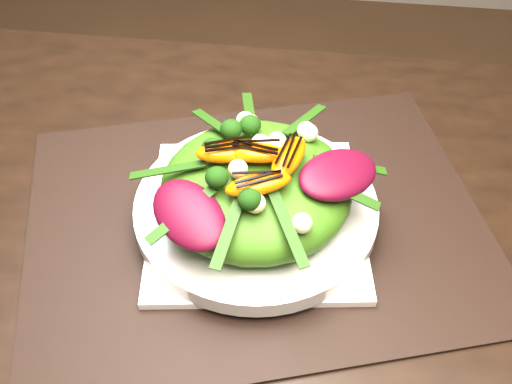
# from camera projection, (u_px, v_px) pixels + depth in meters

# --- Properties ---
(dining_table) EXTENTS (1.60, 0.90, 0.75)m
(dining_table) POSITION_uv_depth(u_px,v_px,m) (198.00, 309.00, 0.61)
(dining_table) COLOR black
(dining_table) RESTS_ON floor
(placemat) EXTENTS (0.58, 0.51, 0.00)m
(placemat) POSITION_uv_depth(u_px,v_px,m) (256.00, 220.00, 0.66)
(placemat) COLOR black
(placemat) RESTS_ON dining_table
(plate_base) EXTENTS (0.26, 0.26, 0.01)m
(plate_base) POSITION_uv_depth(u_px,v_px,m) (256.00, 216.00, 0.66)
(plate_base) COLOR white
(plate_base) RESTS_ON placemat
(salad_bowl) EXTENTS (0.32, 0.32, 0.02)m
(salad_bowl) POSITION_uv_depth(u_px,v_px,m) (256.00, 208.00, 0.64)
(salad_bowl) COLOR silver
(salad_bowl) RESTS_ON plate_base
(lettuce_mound) EXTENTS (0.26, 0.26, 0.07)m
(lettuce_mound) POSITION_uv_depth(u_px,v_px,m) (256.00, 187.00, 0.62)
(lettuce_mound) COLOR #386512
(lettuce_mound) RESTS_ON salad_bowl
(radicchio_leaf) EXTENTS (0.11, 0.10, 0.02)m
(radicchio_leaf) POSITION_uv_depth(u_px,v_px,m) (338.00, 174.00, 0.59)
(radicchio_leaf) COLOR #400617
(radicchio_leaf) RESTS_ON lettuce_mound
(orange_segment) EXTENTS (0.07, 0.05, 0.02)m
(orange_segment) POSITION_uv_depth(u_px,v_px,m) (261.00, 136.00, 0.62)
(orange_segment) COLOR #CE5203
(orange_segment) RESTS_ON lettuce_mound
(broccoli_floret) EXTENTS (0.04, 0.04, 0.03)m
(broccoli_floret) POSITION_uv_depth(u_px,v_px,m) (198.00, 130.00, 0.63)
(broccoli_floret) COLOR black
(broccoli_floret) RESTS_ON lettuce_mound
(macadamia_nut) EXTENTS (0.02, 0.02, 0.02)m
(macadamia_nut) POSITION_uv_depth(u_px,v_px,m) (272.00, 181.00, 0.57)
(macadamia_nut) COLOR beige
(macadamia_nut) RESTS_ON lettuce_mound
(balsamic_drizzle) EXTENTS (0.05, 0.02, 0.00)m
(balsamic_drizzle) POSITION_uv_depth(u_px,v_px,m) (261.00, 129.00, 0.61)
(balsamic_drizzle) COLOR black
(balsamic_drizzle) RESTS_ON orange_segment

